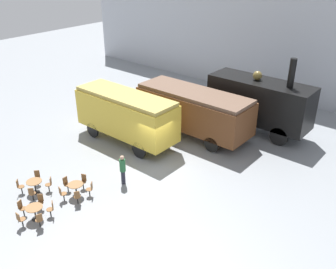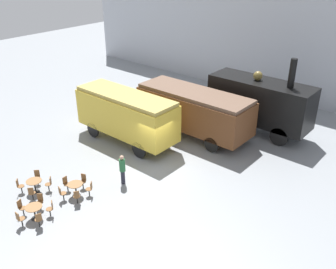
# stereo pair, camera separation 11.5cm
# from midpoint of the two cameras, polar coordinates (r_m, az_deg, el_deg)

# --- Properties ---
(ground_plane) EXTENTS (80.00, 80.00, 0.00)m
(ground_plane) POSITION_cam_midpoint_polar(r_m,az_deg,el_deg) (23.39, -1.62, -4.39)
(ground_plane) COLOR gray
(backdrop_wall) EXTENTS (44.00, 0.15, 9.00)m
(backdrop_wall) POSITION_cam_midpoint_polar(r_m,az_deg,el_deg) (33.81, 16.00, 12.79)
(backdrop_wall) COLOR #B2B7C1
(backdrop_wall) RESTS_ON ground_plane
(steam_locomotive) EXTENTS (7.34, 2.44, 5.72)m
(steam_locomotive) POSITION_cam_midpoint_polar(r_m,az_deg,el_deg) (27.30, 13.66, 5.00)
(steam_locomotive) COLOR black
(steam_locomotive) RESTS_ON ground_plane
(passenger_coach_wooden) EXTENTS (8.31, 2.90, 3.23)m
(passenger_coach_wooden) POSITION_cam_midpoint_polar(r_m,az_deg,el_deg) (26.23, 3.80, 3.91)
(passenger_coach_wooden) COLOR brown
(passenger_coach_wooden) RESTS_ON ground_plane
(passenger_coach_vintage) EXTENTS (7.47, 2.46, 3.44)m
(passenger_coach_vintage) POSITION_cam_midpoint_polar(r_m,az_deg,el_deg) (25.29, -6.54, 3.20)
(passenger_coach_vintage) COLOR gold
(passenger_coach_vintage) RESTS_ON ground_plane
(cafe_table_near) EXTENTS (0.84, 0.84, 0.72)m
(cafe_table_near) POSITION_cam_midpoint_polar(r_m,az_deg,el_deg) (21.75, -19.83, -7.06)
(cafe_table_near) COLOR black
(cafe_table_near) RESTS_ON ground_plane
(cafe_table_mid) EXTENTS (0.81, 0.81, 0.76)m
(cafe_table_mid) POSITION_cam_midpoint_polar(r_m,az_deg,el_deg) (20.80, -14.03, -7.76)
(cafe_table_mid) COLOR black
(cafe_table_mid) RESTS_ON ground_plane
(cafe_table_far) EXTENTS (0.83, 0.83, 0.71)m
(cafe_table_far) POSITION_cam_midpoint_polar(r_m,az_deg,el_deg) (19.80, -19.84, -10.75)
(cafe_table_far) COLOR black
(cafe_table_far) RESTS_ON ground_plane
(cafe_chair_0) EXTENTS (0.40, 0.40, 0.87)m
(cafe_chair_0) POSITION_cam_midpoint_polar(r_m,az_deg,el_deg) (21.97, -21.84, -7.25)
(cafe_chair_0) COLOR black
(cafe_chair_0) RESTS_ON ground_plane
(cafe_chair_1) EXTENTS (0.40, 0.40, 0.87)m
(cafe_chair_1) POSITION_cam_midpoint_polar(r_m,az_deg,el_deg) (21.14, -20.19, -8.38)
(cafe_chair_1) COLOR black
(cafe_chair_1) RESTS_ON ground_plane
(cafe_chair_2) EXTENTS (0.40, 0.40, 0.87)m
(cafe_chair_2) POSITION_cam_midpoint_polar(r_m,az_deg,el_deg) (21.61, -17.75, -7.12)
(cafe_chair_2) COLOR black
(cafe_chair_2) RESTS_ON ground_plane
(cafe_chair_3) EXTENTS (0.40, 0.40, 0.87)m
(cafe_chair_3) POSITION_cam_midpoint_polar(r_m,az_deg,el_deg) (22.43, -19.46, -6.07)
(cafe_chair_3) COLOR black
(cafe_chair_3) RESTS_ON ground_plane
(cafe_chair_4) EXTENTS (0.36, 0.36, 0.87)m
(cafe_chair_4) POSITION_cam_midpoint_polar(r_m,az_deg,el_deg) (21.37, -15.37, -7.16)
(cafe_chair_4) COLOR black
(cafe_chair_4) RESTS_ON ground_plane
(cafe_chair_5) EXTENTS (0.36, 0.38, 0.87)m
(cafe_chair_5) POSITION_cam_midpoint_polar(r_m,az_deg,el_deg) (20.65, -16.02, -8.57)
(cafe_chair_5) COLOR black
(cafe_chair_5) RESTS_ON ground_plane
(cafe_chair_6) EXTENTS (0.40, 0.39, 0.87)m
(cafe_chair_6) POSITION_cam_midpoint_polar(r_m,az_deg,el_deg) (20.20, -13.84, -9.15)
(cafe_chair_6) COLOR black
(cafe_chair_6) RESTS_ON ground_plane
(cafe_chair_7) EXTENTS (0.41, 0.40, 0.87)m
(cafe_chair_7) POSITION_cam_midpoint_polar(r_m,az_deg,el_deg) (20.66, -11.90, -8.02)
(cafe_chair_7) COLOR black
(cafe_chair_7) RESTS_ON ground_plane
(cafe_chair_8) EXTENTS (0.38, 0.39, 0.87)m
(cafe_chair_8) POSITION_cam_midpoint_polar(r_m,az_deg,el_deg) (21.38, -12.92, -6.83)
(cafe_chair_8) COLOR black
(cafe_chair_8) RESTS_ON ground_plane
(cafe_chair_9) EXTENTS (0.39, 0.37, 0.87)m
(cafe_chair_9) POSITION_cam_midpoint_polar(r_m,az_deg,el_deg) (19.20, -19.19, -12.13)
(cafe_chair_9) COLOR black
(cafe_chair_9) RESTS_ON ground_plane
(cafe_chair_10) EXTENTS (0.40, 0.40, 0.87)m
(cafe_chair_10) POSITION_cam_midpoint_polar(r_m,az_deg,el_deg) (19.75, -17.52, -10.63)
(cafe_chair_10) COLOR black
(cafe_chair_10) RESTS_ON ground_plane
(cafe_chair_11) EXTENTS (0.40, 0.40, 0.87)m
(cafe_chair_11) POSITION_cam_midpoint_polar(r_m,az_deg,el_deg) (20.41, -19.04, -9.54)
(cafe_chair_11) COLOR black
(cafe_chair_11) RESTS_ON ground_plane
(cafe_chair_12) EXTENTS (0.39, 0.37, 0.87)m
(cafe_chair_12) POSITION_cam_midpoint_polar(r_m,az_deg,el_deg) (20.29, -21.57, -10.25)
(cafe_chair_12) COLOR black
(cafe_chair_12) RESTS_ON ground_plane
(cafe_chair_13) EXTENTS (0.36, 0.36, 0.87)m
(cafe_chair_13) POSITION_cam_midpoint_polar(r_m,az_deg,el_deg) (19.55, -21.77, -11.85)
(cafe_chair_13) COLOR black
(cafe_chair_13) RESTS_ON ground_plane
(visitor_person) EXTENTS (0.34, 0.34, 1.81)m
(visitor_person) POSITION_cam_midpoint_polar(r_m,az_deg,el_deg) (21.13, -7.08, -5.16)
(visitor_person) COLOR #262633
(visitor_person) RESTS_ON ground_plane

